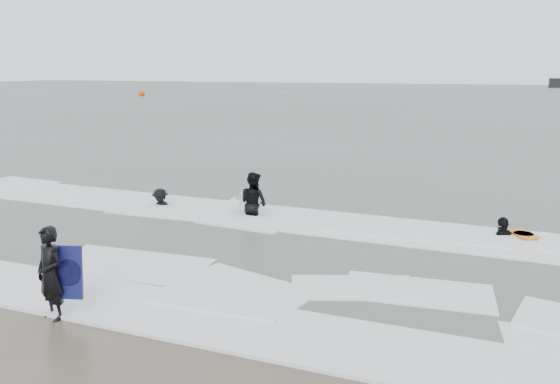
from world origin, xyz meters
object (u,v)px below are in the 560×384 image
at_px(surfer_centre, 55,318).
at_px(surfer_right_near, 503,238).
at_px(buoy, 142,94).
at_px(surfer_breaker, 161,207).
at_px(surfer_wading, 254,216).

distance_m(surfer_centre, surfer_right_near, 10.98).
distance_m(surfer_centre, buoy, 83.70).
relative_size(surfer_centre, surfer_breaker, 1.17).
bearing_deg(surfer_right_near, surfer_centre, -4.98).
bearing_deg(surfer_wading, surfer_breaker, 22.61).
height_order(surfer_centre, buoy, buoy).
relative_size(surfer_wading, buoy, 1.16).
bearing_deg(buoy, surfer_right_near, -47.39).
distance_m(surfer_right_near, buoy, 82.00).
height_order(surfer_centre, surfer_breaker, surfer_centre).
height_order(surfer_wading, surfer_breaker, surfer_wading).
bearing_deg(surfer_wading, surfer_right_near, -155.94).
height_order(surfer_centre, surfer_wading, surfer_wading).
relative_size(surfer_centre, surfer_wading, 0.90).
bearing_deg(surfer_breaker, surfer_wading, 2.54).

